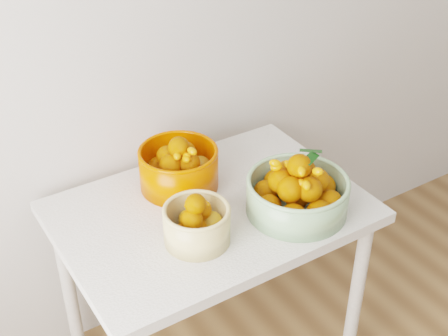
% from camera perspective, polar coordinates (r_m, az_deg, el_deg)
% --- Properties ---
extents(table, '(1.00, 0.70, 0.75)m').
position_cam_1_polar(table, '(2.13, -1.17, -5.67)').
color(table, silver).
rests_on(table, ground).
extents(bowl_cream, '(0.26, 0.26, 0.18)m').
position_cam_1_polar(bowl_cream, '(1.90, -2.50, -5.07)').
color(bowl_cream, '#DABD7B').
rests_on(bowl_cream, table).
extents(bowl_green, '(0.41, 0.41, 0.21)m').
position_cam_1_polar(bowl_green, '(2.03, 6.76, -2.21)').
color(bowl_green, '#8DB686').
rests_on(bowl_green, table).
extents(bowl_orange, '(0.35, 0.35, 0.20)m').
position_cam_1_polar(bowl_orange, '(2.13, -4.15, 0.08)').
color(bowl_orange, '#DB4100').
rests_on(bowl_orange, table).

